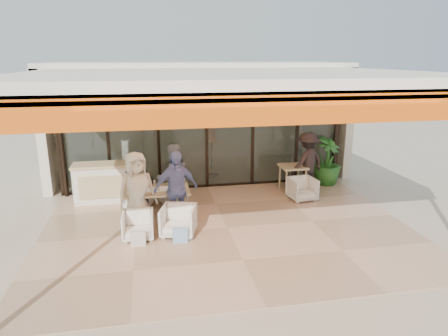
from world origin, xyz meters
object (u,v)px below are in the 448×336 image
object	(u,v)px
chair_far_right	(173,193)
diner_navy	(138,183)
chair_near_right	(178,219)
standing_woman	(307,162)
diner_grey	(173,178)
diner_cream	(137,191)
side_chair	(302,188)
diner_periwinkle	(176,189)
chair_far_left	(139,193)
chair_near_left	(138,224)
host_counter	(110,182)
side_table	(293,169)
potted_palm	(327,161)
dining_table	(156,192)

from	to	relation	value
chair_far_right	diner_navy	world-z (taller)	diner_navy
chair_near_right	standing_woman	xyz separation A→B (m)	(3.79, 2.27, 0.49)
diner_grey	standing_woman	distance (m)	3.89
chair_far_right	diner_grey	size ratio (longest dim) A/B	0.37
diner_cream	side_chair	size ratio (longest dim) A/B	2.60
diner_periwinkle	side_chair	xyz separation A→B (m)	(3.40, 1.08, -0.53)
chair_far_left	chair_near_right	bearing A→B (deg)	132.11
chair_near_left	diner_grey	xyz separation A→B (m)	(0.84, 1.40, 0.52)
host_counter	chair_near_left	bearing A→B (deg)	-73.19
side_table	potted_palm	bearing A→B (deg)	18.11
chair_near_left	chair_near_right	world-z (taller)	chair_near_right
chair_near_left	diner_grey	world-z (taller)	diner_grey
host_counter	potted_palm	distance (m)	6.20
host_counter	chair_far_left	size ratio (longest dim) A/B	2.62
diner_navy	diner_periwinkle	bearing A→B (deg)	139.37
diner_grey	diner_periwinkle	xyz separation A→B (m)	(0.00, -0.90, 0.02)
diner_navy	diner_periwinkle	xyz separation A→B (m)	(0.84, -0.90, 0.08)
diner_navy	diner_periwinkle	size ratio (longest dim) A/B	0.91
chair_far_right	diner_navy	xyz separation A→B (m)	(-0.84, -0.50, 0.47)
dining_table	host_counter	bearing A→B (deg)	128.00
host_counter	chair_far_left	bearing A→B (deg)	-35.58
diner_grey	diner_periwinkle	distance (m)	0.90
dining_table	side_table	xyz separation A→B (m)	(3.83, 1.37, -0.05)
chair_far_left	side_table	distance (m)	4.27
host_counter	diner_navy	size ratio (longest dim) A/B	1.18
standing_woman	diner_grey	bearing A→B (deg)	-11.23
side_chair	host_counter	bearing A→B (deg)	163.51
chair_far_left	diner_navy	distance (m)	0.66
diner_cream	diner_grey	bearing A→B (deg)	25.79
chair_far_left	side_chair	xyz separation A→B (m)	(4.24, -0.32, -0.02)
diner_grey	dining_table	bearing A→B (deg)	28.68
dining_table	side_chair	size ratio (longest dim) A/B	2.23
standing_woman	diner_navy	bearing A→B (deg)	-13.52
diner_grey	diner_navy	bearing A→B (deg)	-17.52
chair_far_right	diner_periwinkle	world-z (taller)	diner_periwinkle
chair_near_right	diner_cream	bearing A→B (deg)	165.10
standing_woman	side_chair	bearing A→B (deg)	36.43
chair_far_left	diner_grey	distance (m)	1.10
dining_table	diner_navy	size ratio (longest dim) A/B	0.95
diner_cream	standing_woman	world-z (taller)	diner_cream
diner_grey	diner_periwinkle	size ratio (longest dim) A/B	0.98
diner_navy	side_table	world-z (taller)	diner_navy
diner_navy	diner_cream	bearing A→B (deg)	96.35
diner_periwinkle	side_table	size ratio (longest dim) A/B	2.33
host_counter	potted_palm	xyz separation A→B (m)	(6.19, 0.30, 0.19)
diner_periwinkle	side_chair	distance (m)	3.61
chair_near_left	chair_far_right	bearing A→B (deg)	68.30
dining_table	potted_palm	distance (m)	5.34
potted_palm	side_chair	bearing A→B (deg)	-136.59
side_table	standing_woman	world-z (taller)	standing_woman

